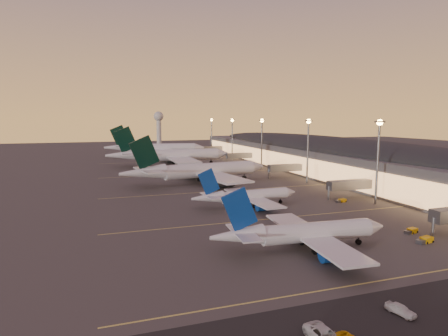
# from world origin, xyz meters

# --- Properties ---
(ground) EXTENTS (700.00, 700.00, 0.00)m
(ground) POSITION_xyz_m (0.00, 0.00, 0.00)
(ground) COLOR #403D3B
(airliner_narrow_south) EXTENTS (37.63, 33.67, 13.44)m
(airliner_narrow_south) POSITION_xyz_m (-6.17, -28.25, 3.47)
(airliner_narrow_south) COLOR silver
(airliner_narrow_south) RESTS_ON ground
(airliner_narrow_north) EXTENTS (34.01, 30.40, 12.16)m
(airliner_narrow_north) POSITION_xyz_m (-2.78, 9.89, 3.14)
(airliner_narrow_north) COLOR silver
(airliner_narrow_north) RESTS_ON ground
(airliner_wide_near) EXTENTS (62.49, 57.56, 20.03)m
(airliner_wide_near) POSITION_xyz_m (-6.39, 52.85, 5.16)
(airliner_wide_near) COLOR silver
(airliner_wide_near) RESTS_ON ground
(airliner_wide_mid) EXTENTS (68.63, 62.21, 22.04)m
(airliner_wide_mid) POSITION_xyz_m (-6.35, 114.42, 5.67)
(airliner_wide_mid) COLOR silver
(airliner_wide_mid) RESTS_ON ground
(airliner_wide_far) EXTENTS (68.12, 62.73, 21.83)m
(airliner_wide_far) POSITION_xyz_m (-6.84, 167.49, 5.62)
(airliner_wide_far) COLOR silver
(airliner_wide_far) RESTS_ON ground
(terminal_building) EXTENTS (56.35, 255.00, 17.46)m
(terminal_building) POSITION_xyz_m (61.84, 72.47, 8.78)
(terminal_building) COLOR #4F4F54
(terminal_building) RESTS_ON ground
(light_masts) EXTENTS (2.20, 217.20, 25.90)m
(light_masts) POSITION_xyz_m (36.00, 65.00, 17.55)
(light_masts) COLOR slate
(light_masts) RESTS_ON ground
(radar_tower) EXTENTS (9.00, 9.00, 32.50)m
(radar_tower) POSITION_xyz_m (10.00, 260.00, 21.87)
(radar_tower) COLOR silver
(radar_tower) RESTS_ON ground
(service_lane) EXTENTS (260.00, 16.00, 0.01)m
(service_lane) POSITION_xyz_m (0.00, -56.00, 0.01)
(service_lane) COLOR black
(service_lane) RESTS_ON ground
(lane_markings) EXTENTS (90.00, 180.36, 0.00)m
(lane_markings) POSITION_xyz_m (0.00, 40.00, 0.01)
(lane_markings) COLOR #D8C659
(lane_markings) RESTS_ON ground
(baggage_tug_a) EXTENTS (4.24, 2.32, 1.20)m
(baggage_tug_a) POSITION_xyz_m (20.97, -32.70, 0.55)
(baggage_tug_a) COLOR #E4A906
(baggage_tug_a) RESTS_ON ground
(baggage_tug_b) EXTENTS (3.86, 2.31, 1.08)m
(baggage_tug_b) POSITION_xyz_m (23.47, -26.45, 0.49)
(baggage_tug_b) COLOR #E4A906
(baggage_tug_b) RESTS_ON ground
(baggage_tug_c) EXTENTS (3.56, 1.77, 1.03)m
(baggage_tug_c) POSITION_xyz_m (27.85, 5.81, 0.47)
(baggage_tug_c) COLOR #E4A906
(baggage_tug_c) RESTS_ON ground
(service_van_a) EXTENTS (3.25, 6.08, 1.62)m
(service_van_a) POSITION_xyz_m (-19.56, -56.62, 0.81)
(service_van_a) COLOR silver
(service_van_a) RESTS_ON ground
(service_van_c) EXTENTS (2.65, 4.40, 1.40)m
(service_van_c) POSITION_xyz_m (-6.26, -54.40, 0.70)
(service_van_c) COLOR silver
(service_van_c) RESTS_ON ground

